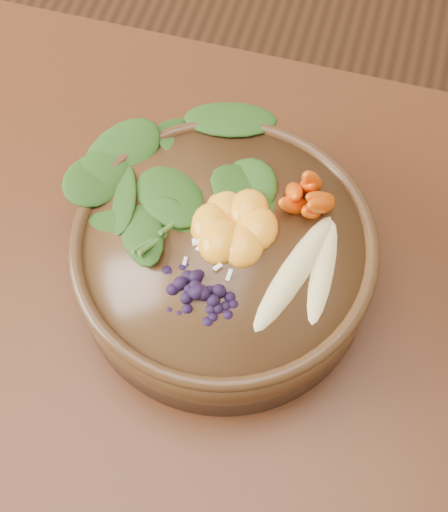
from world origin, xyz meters
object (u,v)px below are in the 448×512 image
Objects in this scene: stoneware_bowl at (224,261)px; banana_halves at (310,264)px; carrot_cluster at (311,174)px; mandarin_cluster at (234,218)px; kale_heap at (208,163)px; blueberry_pile at (198,285)px.

banana_halves reaches higher than stoneware_bowl.
banana_halves is (0.08, -0.01, 0.05)m from stoneware_bowl.
mandarin_cluster is at bearing -129.81° from carrot_cluster.
kale_heap is 0.06m from mandarin_cluster.
kale_heap reaches higher than blueberry_pile.
blueberry_pile is at bearing -141.51° from banana_halves.
banana_halves is 0.10m from blueberry_pile.
carrot_cluster is (0.10, 0.00, 0.02)m from kale_heap.
kale_heap is at bearing 156.45° from banana_halves.
mandarin_cluster reaches higher than stoneware_bowl.
kale_heap is 0.14m from banana_halves.
banana_halves is at bearing 28.97° from blueberry_pile.
stoneware_bowl is at bearing -123.69° from carrot_cluster.
kale_heap is at bearing 117.36° from stoneware_bowl.
carrot_cluster is at bearing 1.00° from kale_heap.
kale_heap is 0.10m from carrot_cluster.
banana_halves is 1.73× the size of mandarin_cluster.
mandarin_cluster is at bearing 170.25° from banana_halves.
carrot_cluster is 0.08m from mandarin_cluster.
banana_halves is 0.08m from mandarin_cluster.
carrot_cluster is 0.60× the size of blueberry_pile.
kale_heap is 0.13m from blueberry_pile.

